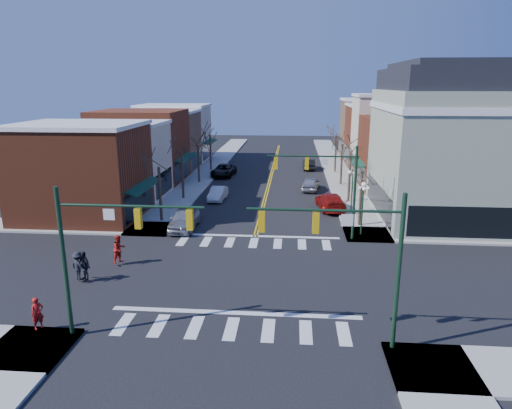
% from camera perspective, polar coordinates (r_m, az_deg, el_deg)
% --- Properties ---
extents(ground, '(160.00, 160.00, 0.00)m').
position_cam_1_polar(ground, '(28.44, -1.41, -9.02)').
color(ground, black).
rests_on(ground, ground).
extents(sidewalk_left, '(3.50, 70.00, 0.15)m').
position_cam_1_polar(sidewalk_left, '(48.66, -9.18, 1.05)').
color(sidewalk_left, '#9E9B93').
rests_on(sidewalk_left, ground).
extents(sidewalk_right, '(3.50, 70.00, 0.15)m').
position_cam_1_polar(sidewalk_right, '(47.63, 11.73, 0.63)').
color(sidewalk_right, '#9E9B93').
rests_on(sidewalk_right, ground).
extents(bldg_left_brick_a, '(10.00, 8.50, 8.00)m').
position_cam_1_polar(bldg_left_brick_a, '(42.51, -20.95, 3.68)').
color(bldg_left_brick_a, maroon).
rests_on(bldg_left_brick_a, ground).
extents(bldg_left_stucco_a, '(10.00, 7.00, 7.50)m').
position_cam_1_polar(bldg_left_stucco_a, '(49.53, -17.13, 5.17)').
color(bldg_left_stucco_a, beige).
rests_on(bldg_left_stucco_a, ground).
extents(bldg_left_brick_b, '(10.00, 9.00, 8.50)m').
position_cam_1_polar(bldg_left_brick_b, '(56.88, -14.22, 7.05)').
color(bldg_left_brick_b, maroon).
rests_on(bldg_left_brick_b, ground).
extents(bldg_left_tan, '(10.00, 7.50, 7.80)m').
position_cam_1_polar(bldg_left_tan, '(64.73, -11.87, 7.77)').
color(bldg_left_tan, '#86664A').
rests_on(bldg_left_tan, ground).
extents(bldg_left_stucco_b, '(10.00, 8.00, 8.20)m').
position_cam_1_polar(bldg_left_stucco_b, '(72.12, -10.14, 8.71)').
color(bldg_left_stucco_b, beige).
rests_on(bldg_left_stucco_b, ground).
extents(bldg_right_brick_a, '(10.00, 8.50, 8.00)m').
position_cam_1_polar(bldg_right_brick_a, '(53.67, 18.44, 6.04)').
color(bldg_right_brick_a, maroon).
rests_on(bldg_right_brick_a, ground).
extents(bldg_right_stucco, '(10.00, 7.00, 10.00)m').
position_cam_1_polar(bldg_right_stucco, '(61.04, 16.85, 8.08)').
color(bldg_right_stucco, beige).
rests_on(bldg_right_stucco, ground).
extents(bldg_right_brick_b, '(10.00, 8.00, 8.50)m').
position_cam_1_polar(bldg_right_brick_b, '(68.43, 15.54, 8.21)').
color(bldg_right_brick_b, maroon).
rests_on(bldg_right_brick_b, ground).
extents(bldg_right_tan, '(10.00, 8.00, 9.00)m').
position_cam_1_polar(bldg_right_tan, '(76.25, 14.46, 9.09)').
color(bldg_right_tan, '#86664A').
rests_on(bldg_right_tan, ground).
extents(victorian_corner, '(12.25, 14.25, 13.30)m').
position_cam_1_polar(victorian_corner, '(42.89, 23.48, 7.13)').
color(victorian_corner, '#959F89').
rests_on(victorian_corner, ground).
extents(traffic_mast_near_left, '(6.60, 0.28, 7.20)m').
position_cam_1_polar(traffic_mast_near_left, '(21.38, -18.68, -4.49)').
color(traffic_mast_near_left, '#14331E').
rests_on(traffic_mast_near_left, ground).
extents(traffic_mast_near_right, '(6.60, 0.28, 7.20)m').
position_cam_1_polar(traffic_mast_near_right, '(19.85, 12.35, -5.51)').
color(traffic_mast_near_right, '#14331E').
rests_on(traffic_mast_near_right, ground).
extents(traffic_mast_far_right, '(6.60, 0.28, 7.20)m').
position_cam_1_polar(traffic_mast_far_right, '(34.05, 9.22, 3.14)').
color(traffic_mast_far_right, '#14331E').
rests_on(traffic_mast_far_right, ground).
extents(lamppost_corner, '(0.36, 0.36, 4.33)m').
position_cam_1_polar(lamppost_corner, '(35.81, 13.21, 0.64)').
color(lamppost_corner, '#14331E').
rests_on(lamppost_corner, ground).
extents(lamppost_midblock, '(0.36, 0.36, 4.33)m').
position_cam_1_polar(lamppost_midblock, '(42.08, 11.97, 2.80)').
color(lamppost_midblock, '#14331E').
rests_on(lamppost_midblock, ground).
extents(tree_left_a, '(0.24, 0.24, 4.76)m').
position_cam_1_polar(tree_left_a, '(39.60, -11.88, 1.19)').
color(tree_left_a, '#382B21').
rests_on(tree_left_a, ground).
extents(tree_left_b, '(0.24, 0.24, 5.04)m').
position_cam_1_polar(tree_left_b, '(47.11, -9.17, 3.65)').
color(tree_left_b, '#382B21').
rests_on(tree_left_b, ground).
extents(tree_left_c, '(0.24, 0.24, 4.55)m').
position_cam_1_polar(tree_left_c, '(54.82, -7.19, 5.02)').
color(tree_left_c, '#382B21').
rests_on(tree_left_c, ground).
extents(tree_left_d, '(0.24, 0.24, 4.90)m').
position_cam_1_polar(tree_left_d, '(62.55, -5.70, 6.43)').
color(tree_left_d, '#382B21').
rests_on(tree_left_d, ground).
extents(tree_right_a, '(0.24, 0.24, 4.62)m').
position_cam_1_polar(tree_right_a, '(38.39, 12.93, 0.60)').
color(tree_right_a, '#382B21').
rests_on(tree_right_a, ground).
extents(tree_right_b, '(0.24, 0.24, 5.18)m').
position_cam_1_polar(tree_right_b, '(46.07, 11.60, 3.37)').
color(tree_right_b, '#382B21').
rests_on(tree_right_b, ground).
extents(tree_right_c, '(0.24, 0.24, 4.83)m').
position_cam_1_polar(tree_right_c, '(53.92, 10.63, 4.87)').
color(tree_right_c, '#382B21').
rests_on(tree_right_c, ground).
extents(tree_right_d, '(0.24, 0.24, 4.97)m').
position_cam_1_polar(tree_right_d, '(61.77, 9.91, 6.21)').
color(tree_right_d, '#382B21').
rests_on(tree_right_d, ground).
extents(car_left_near, '(2.06, 4.96, 1.68)m').
position_cam_1_polar(car_left_near, '(37.69, -8.97, -1.79)').
color(car_left_near, '#A5A5A9').
rests_on(car_left_near, ground).
extents(car_left_mid, '(1.63, 4.09, 1.32)m').
position_cam_1_polar(car_left_mid, '(46.73, -4.80, 1.36)').
color(car_left_mid, silver).
rests_on(car_left_mid, ground).
extents(car_left_far, '(2.96, 5.64, 1.51)m').
position_cam_1_polar(car_left_far, '(59.00, -4.07, 4.30)').
color(car_left_far, black).
rests_on(car_left_far, ground).
extents(car_right_near, '(2.86, 5.62, 1.56)m').
position_cam_1_polar(car_right_near, '(43.56, 9.28, 0.39)').
color(car_right_near, maroon).
rests_on(car_right_near, ground).
extents(car_right_mid, '(2.34, 4.56, 1.49)m').
position_cam_1_polar(car_right_mid, '(51.18, 6.84, 2.59)').
color(car_right_mid, '#AAA9AE').
rests_on(car_right_mid, ground).
extents(car_right_far, '(1.68, 4.41, 1.44)m').
position_cam_1_polar(car_right_far, '(63.98, 6.60, 5.02)').
color(car_right_far, black).
rests_on(car_right_far, ground).
extents(pedestrian_red_a, '(0.65, 0.68, 1.57)m').
position_cam_1_polar(pedestrian_red_a, '(24.60, -25.64, -12.16)').
color(pedestrian_red_a, '#B01412').
rests_on(pedestrian_red_a, sidewalk_left).
extents(pedestrian_red_b, '(1.09, 1.16, 1.90)m').
position_cam_1_polar(pedestrian_red_b, '(31.10, -16.72, -5.36)').
color(pedestrian_red_b, red).
rests_on(pedestrian_red_b, sidewalk_left).
extents(pedestrian_dark_a, '(1.12, 0.94, 1.79)m').
position_cam_1_polar(pedestrian_dark_a, '(29.19, -20.68, -7.15)').
color(pedestrian_dark_a, black).
rests_on(pedestrian_dark_a, sidewalk_left).
extents(pedestrian_dark_b, '(1.32, 1.13, 1.78)m').
position_cam_1_polar(pedestrian_dark_b, '(29.30, -21.30, -7.15)').
color(pedestrian_dark_b, black).
rests_on(pedestrian_dark_b, sidewalk_left).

